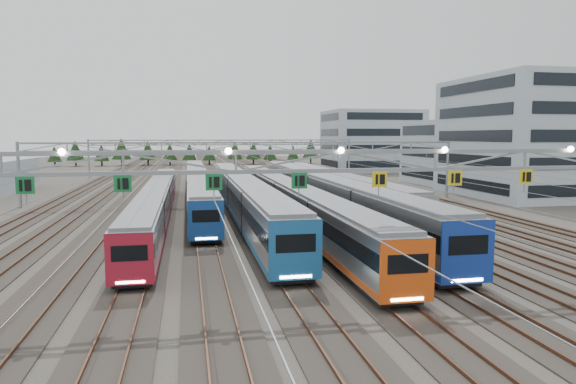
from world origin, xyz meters
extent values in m
plane|color=#47423A|center=(0.00, 0.00, 0.00)|extent=(400.00, 400.00, 0.00)
cube|color=#2D2823|center=(0.00, 100.00, 0.04)|extent=(54.00, 260.00, 0.08)
cube|color=brown|center=(-25.47, 100.00, 0.16)|extent=(0.08, 260.00, 0.16)
cube|color=brown|center=(25.47, 100.00, 0.16)|extent=(0.08, 260.00, 0.16)
cube|color=brown|center=(-0.72, 100.00, 0.16)|extent=(0.08, 260.00, 0.16)
cube|color=brown|center=(0.72, 100.00, 0.16)|extent=(0.08, 260.00, 0.16)
cube|color=black|center=(-11.25, 28.27, 0.40)|extent=(2.18, 52.01, 0.33)
cube|color=#A0A3A7|center=(-11.25, 28.27, 2.00)|extent=(2.56, 53.07, 2.88)
cube|color=black|center=(-11.25, 28.27, 2.35)|extent=(2.62, 52.81, 0.87)
cube|color=#A5192D|center=(-11.25, 28.27, 0.79)|extent=(2.61, 52.81, 0.32)
cube|color=slate|center=(-11.25, 28.27, 3.53)|extent=(2.30, 52.01, 0.23)
cube|color=#A5192D|center=(-11.25, 1.79, 2.00)|extent=(2.58, 0.12, 2.88)
cube|color=black|center=(-11.25, 1.76, 2.35)|extent=(1.92, 0.10, 0.87)
cube|color=white|center=(-11.25, 1.73, 0.74)|extent=(1.54, 0.06, 0.14)
cube|color=black|center=(-6.75, 44.02, 0.42)|extent=(2.37, 61.11, 0.36)
cube|color=#A0A3A7|center=(-6.75, 44.02, 2.16)|extent=(2.79, 62.36, 3.14)
cube|color=black|center=(-6.75, 44.02, 2.54)|extent=(2.85, 62.05, 0.95)
cube|color=#184695|center=(-6.75, 44.02, 0.84)|extent=(2.84, 62.05, 0.35)
cube|color=slate|center=(-6.75, 44.02, 3.83)|extent=(2.51, 61.11, 0.25)
cube|color=#184695|center=(-6.75, 12.89, 2.16)|extent=(2.81, 0.12, 3.14)
cube|color=black|center=(-6.75, 12.86, 2.54)|extent=(2.09, 0.10, 0.95)
cube|color=white|center=(-6.75, 12.83, 0.79)|extent=(1.68, 0.06, 0.15)
cube|color=black|center=(-2.25, 29.54, 0.43)|extent=(2.57, 56.44, 0.39)
cube|color=#A0A3A7|center=(-2.25, 29.54, 2.32)|extent=(3.03, 57.59, 3.41)
cube|color=black|center=(-2.25, 29.54, 2.73)|extent=(3.09, 57.31, 1.03)
cube|color=#1D60A1|center=(-2.25, 29.54, 0.89)|extent=(3.08, 57.31, 0.38)
cube|color=slate|center=(-2.25, 29.54, 4.13)|extent=(2.73, 56.44, 0.27)
cube|color=#1D60A1|center=(-2.25, 0.80, 2.32)|extent=(3.05, 0.12, 3.41)
cube|color=black|center=(-2.25, 0.77, 2.73)|extent=(2.27, 0.10, 1.03)
cube|color=white|center=(-2.25, 0.74, 0.84)|extent=(1.82, 0.06, 0.16)
cube|color=black|center=(2.25, 26.02, 0.42)|extent=(2.37, 58.94, 0.36)
cube|color=#A0A3A7|center=(2.25, 26.02, 2.16)|extent=(2.79, 60.15, 3.14)
cube|color=black|center=(2.25, 26.02, 2.54)|extent=(2.85, 59.84, 0.95)
cube|color=#E95214|center=(2.25, 26.02, 0.84)|extent=(2.84, 59.84, 0.35)
cube|color=slate|center=(2.25, 26.02, 3.83)|extent=(2.51, 58.94, 0.25)
cube|color=#E95214|center=(2.25, -4.00, 2.16)|extent=(2.81, 0.12, 3.14)
cube|color=black|center=(2.25, -4.03, 2.54)|extent=(2.09, 0.10, 0.95)
cube|color=white|center=(2.25, -4.06, 0.79)|extent=(1.67, 0.06, 0.15)
cube|color=black|center=(6.75, 29.46, 0.44)|extent=(2.64, 61.23, 0.40)
cube|color=#A0A3A7|center=(6.75, 29.46, 2.38)|extent=(3.11, 62.48, 3.49)
cube|color=black|center=(6.75, 29.46, 2.79)|extent=(3.17, 62.17, 1.05)
cube|color=#16369D|center=(6.75, 29.46, 0.91)|extent=(3.16, 62.17, 0.39)
cube|color=slate|center=(6.75, 29.46, 4.23)|extent=(2.80, 61.23, 0.28)
cube|color=#16369D|center=(6.75, -1.73, 2.38)|extent=(3.13, 0.12, 3.49)
cube|color=black|center=(6.75, -1.76, 2.79)|extent=(2.33, 0.10, 1.05)
cube|color=white|center=(6.75, -1.79, 0.85)|extent=(1.86, 0.06, 0.17)
cube|color=black|center=(11.25, 38.40, 0.42)|extent=(2.35, 50.03, 0.36)
cube|color=#A0A3A7|center=(11.25, 38.40, 2.14)|extent=(2.77, 51.05, 3.11)
cube|color=black|center=(11.25, 38.40, 2.51)|extent=(2.83, 50.79, 0.94)
cube|color=gray|center=(11.25, 38.40, 0.83)|extent=(2.82, 50.79, 0.35)
cube|color=slate|center=(11.25, 38.40, 3.80)|extent=(2.49, 50.03, 0.25)
cube|color=gray|center=(11.25, 12.92, 2.14)|extent=(2.79, 0.12, 3.11)
cube|color=black|center=(11.25, 12.89, 2.51)|extent=(2.07, 0.10, 0.94)
cube|color=white|center=(11.25, 12.86, 0.78)|extent=(1.66, 0.06, 0.15)
cube|color=gray|center=(0.00, 0.00, 7.80)|extent=(56.00, 0.22, 0.22)
cube|color=gray|center=(0.00, 0.00, 6.80)|extent=(56.00, 0.22, 0.22)
cube|color=#177439|center=(-15.75, -0.12, 6.30)|extent=(0.85, 0.06, 0.85)
cube|color=#177439|center=(-11.25, -0.12, 6.30)|extent=(0.85, 0.06, 0.85)
cube|color=#177439|center=(-6.75, -0.12, 6.30)|extent=(0.85, 0.06, 0.85)
cube|color=#177439|center=(-2.25, -0.12, 6.30)|extent=(0.85, 0.06, 0.85)
cube|color=yellow|center=(2.25, -0.12, 6.30)|extent=(0.85, 0.06, 0.85)
cube|color=yellow|center=(6.75, -0.12, 6.30)|extent=(0.85, 0.06, 0.85)
cube|color=yellow|center=(11.25, -0.12, 6.30)|extent=(0.85, 0.06, 0.85)
cylinder|color=gray|center=(-28.00, 40.00, 4.00)|extent=(0.36, 0.36, 8.00)
cylinder|color=gray|center=(28.00, 40.00, 4.00)|extent=(0.36, 0.36, 8.00)
cube|color=gray|center=(0.00, 40.00, 7.80)|extent=(56.00, 0.22, 0.22)
cube|color=gray|center=(0.00, 40.00, 6.80)|extent=(56.00, 0.22, 0.22)
cylinder|color=gray|center=(-28.00, 85.00, 4.00)|extent=(0.36, 0.36, 8.00)
cylinder|color=gray|center=(28.00, 85.00, 4.00)|extent=(0.36, 0.36, 8.00)
cube|color=gray|center=(0.00, 85.00, 7.80)|extent=(56.00, 0.22, 0.22)
cube|color=gray|center=(0.00, 85.00, 6.80)|extent=(56.00, 0.22, 0.22)
cube|color=#A0B3BF|center=(40.42, 39.89, 8.51)|extent=(18.00, 22.00, 17.03)
cube|color=#A0B3BF|center=(39.49, 59.00, 5.69)|extent=(14.00, 16.00, 11.38)
cube|color=#A0B3BF|center=(37.57, 96.56, 7.49)|extent=(22.00, 18.00, 14.98)
camera|label=1|loc=(-8.07, -26.60, 8.65)|focal=32.00mm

